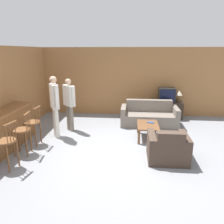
{
  "coord_description": "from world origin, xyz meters",
  "views": [
    {
      "loc": [
        0.37,
        -4.88,
        2.46
      ],
      "look_at": [
        -0.16,
        0.84,
        0.85
      ],
      "focal_mm": 35.0,
      "sensor_mm": 36.0,
      "label": 1
    }
  ],
  "objects_px": {
    "couch_far": "(149,116)",
    "book_on_table": "(151,122)",
    "coffee_table": "(148,126)",
    "person_by_window": "(69,102)",
    "armchair_near": "(168,148)",
    "bar_chair_far": "(33,125)",
    "bar_chair_near": "(6,144)",
    "person_by_counter": "(55,103)",
    "tv_unit": "(166,110)",
    "table_lamp": "(179,93)",
    "bar_chair_mid": "(22,133)",
    "tv": "(167,95)"
  },
  "relations": [
    {
      "from": "tv",
      "to": "book_on_table",
      "type": "distance_m",
      "value": 2.14
    },
    {
      "from": "couch_far",
      "to": "table_lamp",
      "type": "xyz_separation_m",
      "value": [
        1.12,
        0.85,
        0.67
      ]
    },
    {
      "from": "bar_chair_near",
      "to": "tv_unit",
      "type": "xyz_separation_m",
      "value": [
        3.9,
        4.11,
        -0.25
      ]
    },
    {
      "from": "bar_chair_near",
      "to": "person_by_window",
      "type": "height_order",
      "value": "person_by_window"
    },
    {
      "from": "bar_chair_far",
      "to": "book_on_table",
      "type": "bearing_deg",
      "value": 15.61
    },
    {
      "from": "bar_chair_mid",
      "to": "tv_unit",
      "type": "bearing_deg",
      "value": 41.35
    },
    {
      "from": "couch_far",
      "to": "tv_unit",
      "type": "xyz_separation_m",
      "value": [
        0.68,
        0.85,
        0.03
      ]
    },
    {
      "from": "bar_chair_far",
      "to": "armchair_near",
      "type": "xyz_separation_m",
      "value": [
        3.47,
        -0.55,
        -0.28
      ]
    },
    {
      "from": "couch_far",
      "to": "person_by_window",
      "type": "height_order",
      "value": "person_by_window"
    },
    {
      "from": "armchair_near",
      "to": "table_lamp",
      "type": "xyz_separation_m",
      "value": [
        0.87,
        3.4,
        0.67
      ]
    },
    {
      "from": "table_lamp",
      "to": "person_by_window",
      "type": "distance_m",
      "value": 4.03
    },
    {
      "from": "bar_chair_mid",
      "to": "tv_unit",
      "type": "height_order",
      "value": "bar_chair_mid"
    },
    {
      "from": "bar_chair_mid",
      "to": "table_lamp",
      "type": "distance_m",
      "value": 5.55
    },
    {
      "from": "bar_chair_near",
      "to": "person_by_counter",
      "type": "xyz_separation_m",
      "value": [
        0.42,
        1.87,
        0.45
      ]
    },
    {
      "from": "book_on_table",
      "to": "table_lamp",
      "type": "xyz_separation_m",
      "value": [
        1.16,
        1.97,
        0.52
      ]
    },
    {
      "from": "tv_unit",
      "to": "person_by_window",
      "type": "xyz_separation_m",
      "value": [
        -3.23,
        -1.66,
        0.61
      ]
    },
    {
      "from": "couch_far",
      "to": "bar_chair_far",
      "type": "bearing_deg",
      "value": -148.04
    },
    {
      "from": "coffee_table",
      "to": "book_on_table",
      "type": "height_order",
      "value": "book_on_table"
    },
    {
      "from": "bar_chair_mid",
      "to": "coffee_table",
      "type": "xyz_separation_m",
      "value": [
        3.09,
        1.31,
        -0.21
      ]
    },
    {
      "from": "person_by_window",
      "to": "bar_chair_near",
      "type": "bearing_deg",
      "value": -105.32
    },
    {
      "from": "armchair_near",
      "to": "tv",
      "type": "bearing_deg",
      "value": 82.79
    },
    {
      "from": "tv",
      "to": "couch_far",
      "type": "bearing_deg",
      "value": -128.9
    },
    {
      "from": "bar_chair_far",
      "to": "bar_chair_near",
      "type": "bearing_deg",
      "value": -90.01
    },
    {
      "from": "table_lamp",
      "to": "coffee_table",
      "type": "bearing_deg",
      "value": -120.54
    },
    {
      "from": "armchair_near",
      "to": "bar_chair_mid",
      "type": "bearing_deg",
      "value": -179.56
    },
    {
      "from": "armchair_near",
      "to": "book_on_table",
      "type": "relative_size",
      "value": 4.36
    },
    {
      "from": "bar_chair_mid",
      "to": "tv",
      "type": "xyz_separation_m",
      "value": [
        3.9,
        3.43,
        0.33
      ]
    },
    {
      "from": "couch_far",
      "to": "book_on_table",
      "type": "height_order",
      "value": "couch_far"
    },
    {
      "from": "couch_far",
      "to": "book_on_table",
      "type": "distance_m",
      "value": 1.13
    },
    {
      "from": "bar_chair_far",
      "to": "table_lamp",
      "type": "distance_m",
      "value": 5.21
    },
    {
      "from": "coffee_table",
      "to": "person_by_counter",
      "type": "distance_m",
      "value": 2.75
    },
    {
      "from": "book_on_table",
      "to": "bar_chair_mid",
      "type": "bearing_deg",
      "value": -155.27
    },
    {
      "from": "tv_unit",
      "to": "person_by_counter",
      "type": "relative_size",
      "value": 0.66
    },
    {
      "from": "coffee_table",
      "to": "person_by_window",
      "type": "height_order",
      "value": "person_by_window"
    },
    {
      "from": "bar_chair_far",
      "to": "tv_unit",
      "type": "xyz_separation_m",
      "value": [
        3.9,
        2.86,
        -0.25
      ]
    },
    {
      "from": "person_by_window",
      "to": "couch_far",
      "type": "bearing_deg",
      "value": 17.6
    },
    {
      "from": "bar_chair_far",
      "to": "tv_unit",
      "type": "distance_m",
      "value": 4.84
    },
    {
      "from": "coffee_table",
      "to": "book_on_table",
      "type": "distance_m",
      "value": 0.19
    },
    {
      "from": "couch_far",
      "to": "armchair_near",
      "type": "distance_m",
      "value": 2.57
    },
    {
      "from": "tv_unit",
      "to": "tv",
      "type": "relative_size",
      "value": 1.97
    },
    {
      "from": "bar_chair_mid",
      "to": "armchair_near",
      "type": "distance_m",
      "value": 3.48
    },
    {
      "from": "armchair_near",
      "to": "tv",
      "type": "distance_m",
      "value": 3.48
    },
    {
      "from": "book_on_table",
      "to": "table_lamp",
      "type": "relative_size",
      "value": 0.48
    },
    {
      "from": "person_by_window",
      "to": "bar_chair_far",
      "type": "bearing_deg",
      "value": -119.25
    },
    {
      "from": "tv",
      "to": "person_by_counter",
      "type": "xyz_separation_m",
      "value": [
        -3.48,
        -2.24,
        0.12
      ]
    },
    {
      "from": "armchair_near",
      "to": "tv",
      "type": "relative_size",
      "value": 1.51
    },
    {
      "from": "tv",
      "to": "person_by_counter",
      "type": "height_order",
      "value": "person_by_counter"
    },
    {
      "from": "bar_chair_near",
      "to": "table_lamp",
      "type": "xyz_separation_m",
      "value": [
        4.34,
        4.11,
        0.39
      ]
    },
    {
      "from": "couch_far",
      "to": "book_on_table",
      "type": "bearing_deg",
      "value": -91.87
    },
    {
      "from": "tv",
      "to": "table_lamp",
      "type": "xyz_separation_m",
      "value": [
        0.44,
        0.0,
        0.07
      ]
    }
  ]
}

